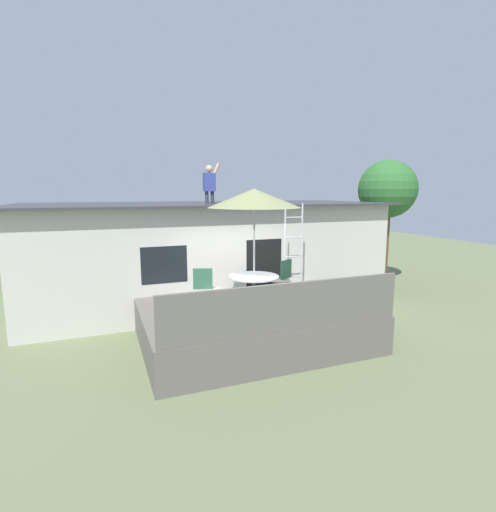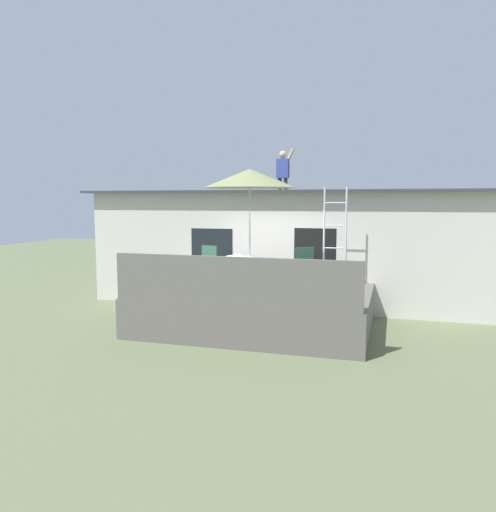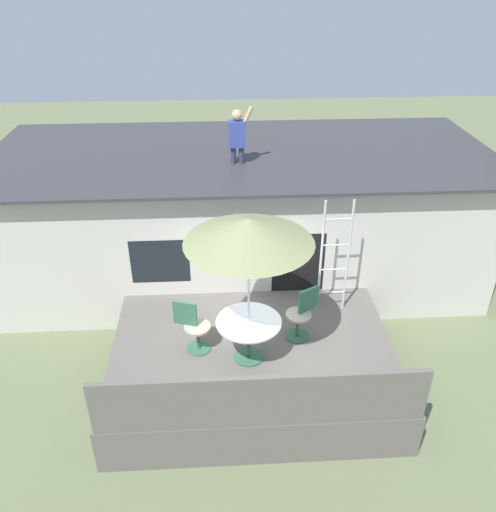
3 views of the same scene
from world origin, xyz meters
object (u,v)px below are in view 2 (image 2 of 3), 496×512
Objects in this scene: person_figure at (283,168)px; patio_chair_right at (299,269)px; patio_umbrella at (250,178)px; patio_table at (250,264)px; patio_chair_left at (214,267)px; step_ladder at (335,237)px.

person_figure is 3.67m from patio_chair_right.
patio_umbrella is at bearing -0.00° from patio_chair_right.
person_figure is (-0.02, 3.21, 0.42)m from patio_umbrella.
patio_umbrella is 2.29× the size of person_figure.
patio_chair_right reaches higher than patio_table.
patio_chair_left reaches higher than patio_table.
step_ladder is 2.39× the size of patio_chair_left.
patio_table is at bearing -0.00° from patio_chair_right.
patio_umbrella is at bearing -141.41° from step_ladder.
patio_chair_left and patio_chair_right have the same top height.
person_figure is at bearing 90.33° from patio_umbrella.
patio_table is 0.94× the size of person_figure.
patio_chair_right is at bearing -70.53° from person_figure.
patio_umbrella is 2.17m from patio_chair_right.
patio_umbrella is 2.76× the size of patio_chair_left.
patio_table is 1.13× the size of patio_chair_right.
step_ladder is at bearing 38.59° from patio_umbrella.
patio_chair_right is at bearing 29.14° from patio_table.
patio_chair_right is (0.95, -2.69, -2.31)m from person_figure.
patio_chair_right is (0.93, 0.52, -0.13)m from patio_table.
patio_chair_left is (-2.49, -0.99, -0.64)m from step_ladder.
patio_chair_left is 1.84m from patio_chair_right.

